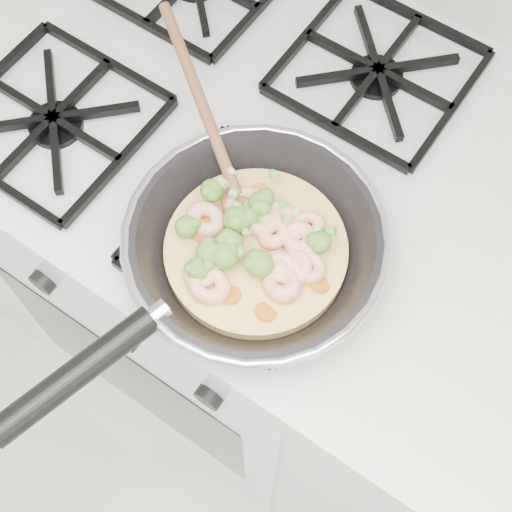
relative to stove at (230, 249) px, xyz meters
The scene contains 2 objects.
stove is the anchor object (origin of this frame).
skillet 0.55m from the stove, 45.11° to the right, with size 0.42×0.51×0.09m.
Camera 1 is at (0.37, 1.24, 1.68)m, focal length 50.92 mm.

